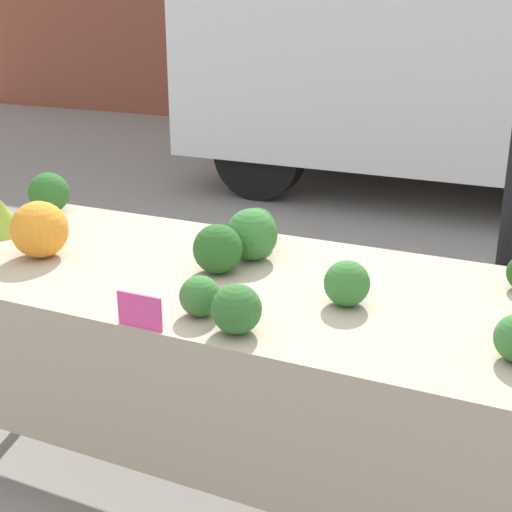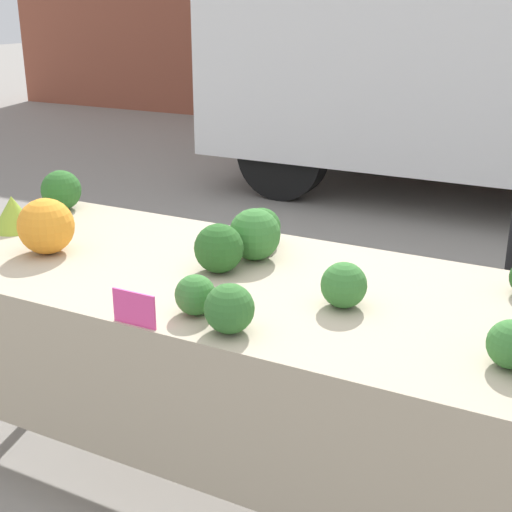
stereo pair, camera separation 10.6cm
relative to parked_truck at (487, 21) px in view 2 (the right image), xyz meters
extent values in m
plane|color=gray|center=(0.19, -4.40, -1.45)|extent=(40.00, 40.00, 0.00)
cube|color=white|center=(-0.48, 0.00, 0.09)|extent=(3.35, 2.14, 2.40)
cylinder|color=black|center=(-1.40, -0.87, -1.06)|extent=(0.77, 0.22, 0.77)
cylinder|color=black|center=(-1.40, 0.87, -1.06)|extent=(0.77, 0.22, 0.77)
cube|color=tan|center=(0.19, -4.40, -0.68)|extent=(2.38, 0.91, 0.03)
cube|color=tan|center=(0.19, -4.85, -0.91)|extent=(2.38, 0.01, 0.43)
cylinder|color=black|center=(-0.94, -4.00, -1.07)|extent=(0.05, 0.05, 0.76)
sphere|color=orange|center=(-0.57, -4.51, -0.56)|extent=(0.19, 0.19, 0.19)
cone|color=#93B238|center=(-0.87, -4.37, -0.59)|extent=(0.17, 0.17, 0.13)
sphere|color=#387533|center=(0.10, -4.23, -0.57)|extent=(0.18, 0.18, 0.18)
sphere|color=#336B2D|center=(0.30, -4.76, -0.59)|extent=(0.14, 0.14, 0.14)
sphere|color=#387533|center=(0.51, -4.46, -0.59)|extent=(0.13, 0.13, 0.13)
sphere|color=#285B23|center=(0.05, -4.39, -0.58)|extent=(0.16, 0.16, 0.16)
sphere|color=#2D6628|center=(-0.90, -4.07, -0.58)|extent=(0.17, 0.17, 0.17)
sphere|color=#336B2D|center=(-0.75, -4.30, -0.60)|extent=(0.12, 0.12, 0.12)
sphere|color=#387533|center=(0.99, -4.61, -0.60)|extent=(0.12, 0.12, 0.12)
sphere|color=#387533|center=(0.16, -4.70, -0.60)|extent=(0.12, 0.12, 0.12)
sphere|color=#2D6628|center=(0.05, -4.09, -0.59)|extent=(0.14, 0.14, 0.14)
cube|color=#EF4793|center=(0.05, -4.84, -0.61)|extent=(0.14, 0.01, 0.10)
camera|label=1|loc=(1.06, -6.29, 0.18)|focal=50.00mm
camera|label=2|loc=(1.15, -6.24, 0.18)|focal=50.00mm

